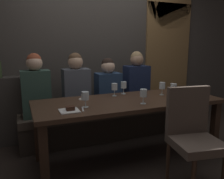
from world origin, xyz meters
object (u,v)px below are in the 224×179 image
chair_near_side (192,131)px  fork_on_table (83,109)px  wine_glass_center_back (143,93)px  diner_far_end (108,85)px  espresso_cup (84,97)px  dessert_plate (70,110)px  wine_glass_end_left (114,87)px  wine_glass_near_left (162,86)px  wine_glass_far_left (124,86)px  diner_bearded (76,85)px  banquette_bench (107,123)px  wine_glass_end_right (85,96)px  diner_redhead (36,87)px  wine_glass_center_front (174,88)px  diner_near_end (136,80)px  dining_table (128,107)px

chair_near_side → fork_on_table: bearing=150.8°
wine_glass_center_back → diner_far_end: bearing=93.1°
espresso_cup → dessert_plate: bearing=-121.3°
wine_glass_end_left → wine_glass_near_left: 0.63m
wine_glass_far_left → wine_glass_near_left: 0.50m
diner_bearded → espresso_cup: (-0.02, -0.46, -0.08)m
banquette_bench → wine_glass_far_left: size_ratio=15.24×
wine_glass_end_right → wine_glass_end_left: same height
wine_glass_end_right → wine_glass_near_left: same height
diner_redhead → fork_on_table: (0.38, -0.88, -0.10)m
wine_glass_far_left → wine_glass_center_front: bearing=-35.9°
wine_glass_end_left → wine_glass_near_left: size_ratio=1.00×
diner_far_end → wine_glass_far_left: size_ratio=4.55×
wine_glass_near_left → wine_glass_center_front: 0.15m
wine_glass_center_back → wine_glass_center_front: size_ratio=1.00×
diner_bearded → wine_glass_end_left: bearing=-48.1°
diner_bearded → chair_near_side: bearing=-60.4°
wine_glass_end_right → wine_glass_end_left: size_ratio=1.00×
wine_glass_center_back → wine_glass_end_left: same height
diner_near_end → wine_glass_end_right: diner_near_end is taller
diner_near_end → fork_on_table: 1.43m
chair_near_side → diner_far_end: (-0.32, 1.44, 0.24)m
diner_far_end → banquette_bench: bearing=-132.3°
wine_glass_center_back → wine_glass_end_right: 0.64m
wine_glass_center_back → wine_glass_near_left: 0.55m
espresso_cup → dessert_plate: espresso_cup is taller
diner_near_end → wine_glass_far_left: 0.56m
diner_near_end → wine_glass_center_back: bearing=-113.9°
diner_far_end → wine_glass_center_front: bearing=-52.7°
dining_table → espresso_cup: (-0.49, 0.23, 0.11)m
espresso_cup → dessert_plate: 0.51m
diner_near_end → wine_glass_center_front: size_ratio=5.09×
fork_on_table → wine_glass_far_left: bearing=48.1°
diner_near_end → wine_glass_far_left: bearing=-135.7°
dining_table → wine_glass_far_left: (0.09, 0.33, 0.20)m
diner_redhead → diner_far_end: diner_redhead is taller
chair_near_side → wine_glass_center_back: (-0.27, 0.50, 0.30)m
chair_near_side → wine_glass_end_right: bearing=146.1°
diner_bearded → banquette_bench: bearing=1.4°
wine_glass_near_left → wine_glass_center_front: (0.08, -0.13, -0.00)m
diner_redhead → wine_glass_end_left: size_ratio=5.06×
wine_glass_end_left → chair_near_side: bearing=-67.1°
diner_near_end → wine_glass_near_left: 0.63m
diner_redhead → wine_glass_center_front: 1.76m
dining_table → wine_glass_center_front: 0.64m
wine_glass_far_left → dessert_plate: size_ratio=0.86×
diner_bearded → wine_glass_center_back: diner_bearded is taller
espresso_cup → fork_on_table: size_ratio=0.71×
espresso_cup → wine_glass_end_left: bearing=3.9°
dining_table → wine_glass_end_right: (-0.56, -0.12, 0.20)m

